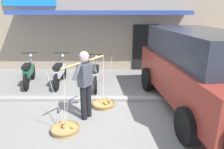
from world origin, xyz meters
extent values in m
plane|color=gray|center=(0.00, 0.00, 0.00)|extent=(90.00, 90.00, 0.00)
cube|color=gray|center=(0.00, 0.70, 0.05)|extent=(20.00, 0.24, 0.10)
cylinder|color=black|center=(-0.59, -0.39, 0.43)|extent=(0.15, 0.15, 0.86)
cylinder|color=black|center=(-0.49, -0.24, 0.43)|extent=(0.15, 0.15, 0.86)
cube|color=#474C56|center=(-0.54, -0.31, 1.13)|extent=(0.35, 0.39, 0.54)
sphere|color=#E0B78E|center=(-0.54, -0.31, 1.53)|extent=(0.21, 0.21, 0.21)
sphere|color=#D1A8CC|center=(-0.54, -0.31, 1.58)|extent=(0.22, 0.22, 0.22)
cylinder|color=#474C56|center=(-0.67, -0.51, 1.30)|extent=(0.26, 0.33, 0.43)
cylinder|color=#474C56|center=(-0.41, -0.11, 1.30)|extent=(0.26, 0.33, 0.43)
cylinder|color=tan|center=(-0.54, -0.31, 1.45)|extent=(0.84, 1.27, 0.04)
cylinder|color=#B2894C|center=(-0.94, -0.94, 0.04)|extent=(0.60, 0.60, 0.09)
torus|color=olive|center=(-0.94, -0.94, 0.10)|extent=(0.65, 0.65, 0.05)
sphere|color=#AD1F1B|center=(-0.97, -0.93, 0.14)|extent=(0.10, 0.10, 0.10)
sphere|color=gold|center=(-0.77, -0.95, 0.13)|extent=(0.09, 0.09, 0.09)
sphere|color=#78BA47|center=(-0.97, -0.94, 0.13)|extent=(0.09, 0.09, 0.09)
cylinder|color=silver|center=(-0.94, -0.80, 0.77)|extent=(0.01, 0.29, 1.36)
cylinder|color=silver|center=(-1.06, -1.01, 0.77)|extent=(0.25, 0.15, 1.36)
cylinder|color=silver|center=(-0.82, -1.01, 0.77)|extent=(0.25, 0.15, 1.36)
cylinder|color=#B2894C|center=(-0.14, 0.31, 0.04)|extent=(0.60, 0.60, 0.09)
torus|color=olive|center=(-0.14, 0.31, 0.10)|extent=(0.65, 0.65, 0.05)
sphere|color=yellow|center=(-0.06, 0.22, 0.14)|extent=(0.10, 0.10, 0.10)
sphere|color=gold|center=(-0.10, 0.29, 0.13)|extent=(0.08, 0.08, 0.08)
sphere|color=yellow|center=(0.01, 0.38, 0.14)|extent=(0.09, 0.09, 0.09)
sphere|color=#AB1F1B|center=(-0.01, 0.31, 0.14)|extent=(0.10, 0.10, 0.10)
cylinder|color=silver|center=(-0.14, 0.45, 0.77)|extent=(0.01, 0.29, 1.36)
cylinder|color=silver|center=(-0.26, 0.24, 0.77)|extent=(0.25, 0.15, 1.36)
cylinder|color=silver|center=(-0.02, 0.24, 0.77)|extent=(0.25, 0.15, 1.36)
cylinder|color=black|center=(-3.01, 2.75, 0.29)|extent=(0.19, 0.58, 0.58)
cylinder|color=black|center=(-2.78, 1.53, 0.29)|extent=(0.19, 0.58, 0.58)
cube|color=#19663D|center=(-3.01, 2.75, 0.55)|extent=(0.19, 0.30, 0.06)
cube|color=#19663D|center=(-2.88, 2.04, 0.51)|extent=(0.36, 0.92, 0.24)
cube|color=black|center=(-2.84, 1.86, 0.75)|extent=(0.32, 0.59, 0.12)
cylinder|color=slate|center=(-2.99, 2.65, 0.68)|extent=(0.11, 0.30, 0.76)
cylinder|color=black|center=(-2.97, 2.57, 1.07)|extent=(0.54, 0.13, 0.04)
sphere|color=silver|center=(-3.00, 2.73, 0.93)|extent=(0.11, 0.11, 0.11)
cylinder|color=black|center=(-1.79, 2.74, 0.29)|extent=(0.09, 0.58, 0.58)
cylinder|color=black|center=(-1.76, 1.50, 0.29)|extent=(0.09, 0.58, 0.58)
cube|color=silver|center=(-1.79, 2.74, 0.55)|extent=(0.15, 0.28, 0.06)
cube|color=silver|center=(-1.77, 2.02, 0.51)|extent=(0.22, 0.90, 0.24)
cube|color=black|center=(-1.77, 1.84, 0.75)|extent=(0.23, 0.56, 0.12)
cylinder|color=slate|center=(-1.78, 2.64, 0.68)|extent=(0.07, 0.30, 0.76)
cylinder|color=black|center=(-1.78, 2.56, 1.07)|extent=(0.54, 0.05, 0.04)
sphere|color=silver|center=(-1.79, 2.72, 0.93)|extent=(0.11, 0.11, 0.11)
cylinder|color=black|center=(-0.48, 2.50, 0.29)|extent=(0.11, 0.58, 0.58)
cylinder|color=black|center=(-0.43, 1.26, 0.29)|extent=(0.11, 0.58, 0.58)
cube|color=silver|center=(-0.48, 2.50, 0.55)|extent=(0.15, 0.29, 0.06)
cube|color=silver|center=(-0.45, 1.78, 0.51)|extent=(0.24, 0.91, 0.24)
cube|color=black|center=(-0.44, 1.60, 0.75)|extent=(0.24, 0.57, 0.12)
cylinder|color=slate|center=(-0.48, 2.40, 0.68)|extent=(0.07, 0.30, 0.76)
cylinder|color=black|center=(-0.47, 2.32, 1.07)|extent=(0.54, 0.06, 0.04)
sphere|color=silver|center=(-0.48, 2.48, 0.93)|extent=(0.11, 0.11, 0.11)
cube|color=maroon|center=(2.41, 0.24, 0.86)|extent=(2.39, 4.88, 0.96)
cube|color=#282D38|center=(2.39, 0.39, 1.72)|extent=(2.09, 3.83, 0.76)
cylinder|color=black|center=(1.62, -1.31, 0.38)|extent=(0.34, 0.78, 0.76)
cylinder|color=black|center=(3.20, 1.79, 0.38)|extent=(0.34, 0.78, 0.76)
cylinder|color=black|center=(1.31, 1.59, 0.38)|extent=(0.34, 0.78, 0.76)
cube|color=tan|center=(-0.39, 6.57, 2.10)|extent=(13.00, 5.00, 4.20)
cube|color=#334CA3|center=(-0.39, 3.57, 2.50)|extent=(7.15, 1.00, 0.16)
cube|color=black|center=(1.56, 4.05, 1.00)|extent=(1.10, 0.06, 2.00)
camera|label=1|loc=(0.10, -4.90, 2.59)|focal=32.70mm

